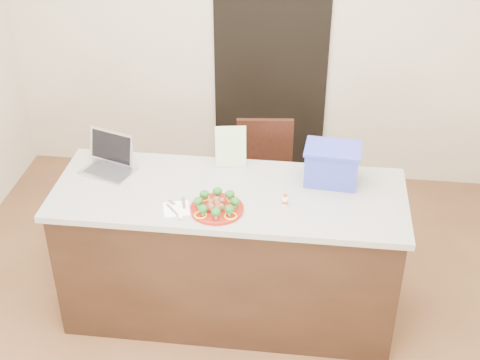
# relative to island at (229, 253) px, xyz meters

# --- Properties ---
(ground) EXTENTS (4.00, 4.00, 0.00)m
(ground) POSITION_rel_island_xyz_m (0.00, -0.25, -0.46)
(ground) COLOR brown
(ground) RESTS_ON ground
(room_shell) EXTENTS (4.00, 4.00, 4.00)m
(room_shell) POSITION_rel_island_xyz_m (0.00, -0.25, 1.16)
(room_shell) COLOR white
(room_shell) RESTS_ON ground
(doorway) EXTENTS (0.90, 0.02, 2.00)m
(doorway) POSITION_rel_island_xyz_m (0.10, 1.73, 0.54)
(doorway) COLOR black
(doorway) RESTS_ON ground
(island) EXTENTS (2.06, 0.76, 0.92)m
(island) POSITION_rel_island_xyz_m (0.00, 0.00, 0.00)
(island) COLOR black
(island) RESTS_ON ground
(plate) EXTENTS (0.30, 0.30, 0.02)m
(plate) POSITION_rel_island_xyz_m (-0.04, -0.19, 0.47)
(plate) COLOR maroon
(plate) RESTS_ON island
(meatballs) EXTENTS (0.12, 0.12, 0.04)m
(meatballs) POSITION_rel_island_xyz_m (-0.05, -0.19, 0.50)
(meatballs) COLOR brown
(meatballs) RESTS_ON plate
(broccoli) EXTENTS (0.26, 0.26, 0.04)m
(broccoli) POSITION_rel_island_xyz_m (-0.04, -0.19, 0.52)
(broccoli) COLOR #134816
(broccoli) RESTS_ON plate
(pepper_rings) EXTENTS (0.25, 0.25, 0.01)m
(pepper_rings) POSITION_rel_island_xyz_m (-0.04, -0.19, 0.48)
(pepper_rings) COLOR gold
(pepper_rings) RESTS_ON plate
(napkin) EXTENTS (0.18, 0.18, 0.01)m
(napkin) POSITION_rel_island_xyz_m (-0.27, -0.21, 0.46)
(napkin) COLOR white
(napkin) RESTS_ON island
(fork) EXTENTS (0.09, 0.16, 0.00)m
(fork) POSITION_rel_island_xyz_m (-0.29, -0.20, 0.47)
(fork) COLOR silver
(fork) RESTS_ON napkin
(knife) EXTENTS (0.05, 0.21, 0.01)m
(knife) POSITION_rel_island_xyz_m (-0.24, -0.23, 0.47)
(knife) COLOR white
(knife) RESTS_ON napkin
(yogurt_bottle) EXTENTS (0.03, 0.03, 0.07)m
(yogurt_bottle) POSITION_rel_island_xyz_m (0.33, -0.10, 0.49)
(yogurt_bottle) COLOR white
(yogurt_bottle) RESTS_ON island
(laptop) EXTENTS (0.36, 0.33, 0.22)m
(laptop) POSITION_rel_island_xyz_m (-0.76, 0.18, 0.52)
(laptop) COLOR #B8B8BD
(laptop) RESTS_ON island
(leaflet) EXTENTS (0.19, 0.07, 0.27)m
(leaflet) POSITION_rel_island_xyz_m (-0.03, 0.29, 0.59)
(leaflet) COLOR white
(leaflet) RESTS_ON island
(blue_box) EXTENTS (0.34, 0.26, 0.23)m
(blue_box) POSITION_rel_island_xyz_m (0.59, 0.19, 0.58)
(blue_box) COLOR #2F37AB
(blue_box) RESTS_ON island
(chair) EXTENTS (0.44, 0.44, 0.91)m
(chair) POSITION_rel_island_xyz_m (0.13, 0.85, 0.05)
(chair) COLOR #381910
(chair) RESTS_ON ground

